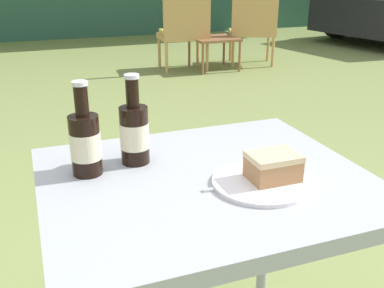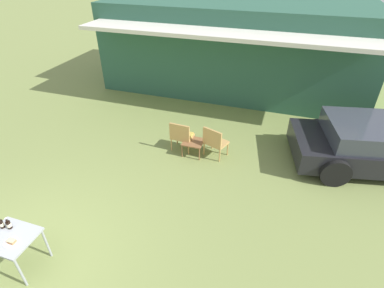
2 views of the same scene
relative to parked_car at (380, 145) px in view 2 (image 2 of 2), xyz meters
The scene contains 11 objects.
ground_plane 8.28m from the parked_car, 140.76° to the right, with size 60.00×60.00×0.00m, color olive.
cabin_building 6.39m from the parked_car, 136.27° to the left, with size 9.52×5.66×3.16m.
parked_car is the anchor object (origin of this frame).
wicker_chair_cushioned 5.03m from the parked_car, 169.32° to the right, with size 0.59×0.48×0.87m.
wicker_chair_plain 4.13m from the parked_car, 166.73° to the right, with size 0.68×0.61×0.87m.
garden_side_table 4.69m from the parked_car, 167.55° to the right, with size 0.53×0.52×0.40m.
patio_table 8.26m from the parked_car, 140.76° to the right, with size 0.80×0.68×0.73m.
cake_on_plate 8.22m from the parked_car, 139.76° to the right, with size 0.24×0.24×0.07m.
cola_bottle_near 8.28m from the parked_car, 142.18° to the right, with size 0.08×0.08×0.24m.
cola_bottle_far 8.40m from the parked_car, 142.58° to the right, with size 0.08×0.08×0.24m.
fork 8.27m from the parked_car, 140.07° to the right, with size 0.19×0.03×0.01m.
Camera 2 is at (3.90, -2.17, 4.73)m, focal length 28.00 mm.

